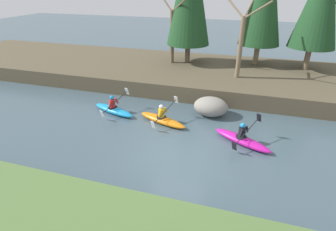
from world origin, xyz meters
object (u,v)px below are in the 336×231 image
object	(u,v)px
boulder_midstream	(211,107)
kayaker_lead	(242,139)
kayaker_middle	(163,119)
kayaker_trailing	(114,109)

from	to	relation	value
boulder_midstream	kayaker_lead	bearing A→B (deg)	-53.29
kayaker_middle	boulder_midstream	xyz separation A→B (m)	(2.17, 1.58, 0.29)
kayaker_middle	kayaker_trailing	size ratio (longest dim) A/B	1.00
kayaker_middle	boulder_midstream	distance (m)	2.70
kayaker_trailing	kayaker_lead	bearing A→B (deg)	9.14
kayaker_middle	boulder_midstream	size ratio (longest dim) A/B	1.53
boulder_midstream	kayaker_middle	bearing A→B (deg)	-144.01
kayaker_lead	kayaker_middle	world-z (taller)	same
kayaker_trailing	boulder_midstream	distance (m)	5.22
kayaker_lead	kayaker_trailing	bearing A→B (deg)	-161.26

